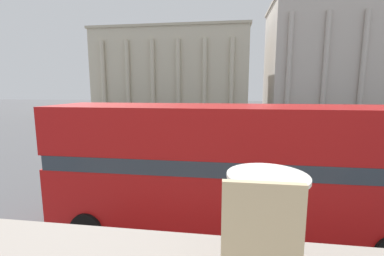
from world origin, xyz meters
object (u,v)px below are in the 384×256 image
at_px(plaza_building_left, 173,71).
at_px(cafe_dining_table, 266,199).
at_px(traffic_light_near, 343,133).
at_px(pedestrian_blue, 288,128).
at_px(car_white, 196,128).
at_px(pedestrian_red, 119,130).
at_px(cafe_chair_0, 258,244).
at_px(plaza_building_right, 328,58).
at_px(double_decker_bus, 229,164).
at_px(pedestrian_black, 166,124).
at_px(pedestrian_yellow, 329,133).
at_px(traffic_light_mid, 266,122).

bearing_deg(plaza_building_left, cafe_dining_table, -77.39).
distance_m(cafe_dining_table, traffic_light_near, 12.56).
bearing_deg(pedestrian_blue, traffic_light_near, -144.80).
relative_size(traffic_light_near, car_white, 0.94).
bearing_deg(car_white, pedestrian_red, 52.56).
xyz_separation_m(cafe_chair_0, plaza_building_right, (20.60, 57.85, 7.26)).
height_order(plaza_building_left, pedestrian_red, plaza_building_left).
distance_m(plaza_building_right, pedestrian_red, 48.99).
height_order(double_decker_bus, traffic_light_near, double_decker_bus).
relative_size(pedestrian_black, pedestrian_yellow, 1.07).
bearing_deg(double_decker_bus, pedestrian_black, 104.77).
bearing_deg(car_white, plaza_building_right, -99.00).
height_order(cafe_dining_table, pedestrian_black, cafe_dining_table).
bearing_deg(pedestrian_yellow, cafe_chair_0, 62.23).
relative_size(cafe_dining_table, pedestrian_blue, 0.40).
distance_m(double_decker_bus, cafe_chair_0, 6.79).
relative_size(double_decker_bus, cafe_dining_table, 15.44).
height_order(traffic_light_mid, car_white, traffic_light_mid).
relative_size(plaza_building_right, pedestrian_red, 15.50).
bearing_deg(pedestrian_black, double_decker_bus, 18.67).
distance_m(traffic_light_near, pedestrian_blue, 11.50).
bearing_deg(pedestrian_black, traffic_light_near, 41.11).
xyz_separation_m(cafe_dining_table, cafe_chair_0, (-0.12, -0.55, -0.02)).
xyz_separation_m(car_white, pedestrian_blue, (8.82, -1.13, 0.35)).
bearing_deg(car_white, traffic_light_mid, 157.04).
bearing_deg(plaza_building_left, pedestrian_blue, -62.34).
relative_size(plaza_building_right, traffic_light_mid, 6.89).
relative_size(plaza_building_left, pedestrian_black, 19.85).
height_order(double_decker_bus, pedestrian_yellow, double_decker_bus).
relative_size(plaza_building_left, pedestrian_blue, 18.65).
bearing_deg(pedestrian_blue, pedestrian_yellow, -82.54).
relative_size(traffic_light_mid, pedestrian_yellow, 2.24).
height_order(cafe_chair_0, pedestrian_blue, cafe_chair_0).
height_order(cafe_chair_0, car_white, cafe_chair_0).
bearing_deg(pedestrian_yellow, pedestrian_red, -4.58).
bearing_deg(cafe_chair_0, car_white, 97.59).
height_order(cafe_dining_table, plaza_building_left, plaza_building_left).
bearing_deg(cafe_dining_table, cafe_chair_0, -102.60).
bearing_deg(traffic_light_mid, cafe_chair_0, -98.41).
xyz_separation_m(traffic_light_near, pedestrian_yellow, (3.03, 9.82, -1.67)).
bearing_deg(pedestrian_yellow, cafe_dining_table, 62.02).
xyz_separation_m(double_decker_bus, car_white, (-3.24, 17.77, -1.62)).
bearing_deg(plaza_building_left, pedestrian_red, -85.95).
height_order(double_decker_bus, plaza_building_right, plaza_building_right).
relative_size(double_decker_bus, pedestrian_yellow, 7.08).
xyz_separation_m(cafe_dining_table, pedestrian_blue, (5.37, 22.71, -2.82)).
relative_size(pedestrian_red, pedestrian_yellow, 1.00).
bearing_deg(cafe_dining_table, traffic_light_near, 64.84).
relative_size(traffic_light_near, pedestrian_black, 2.33).
bearing_deg(plaza_building_left, traffic_light_mid, -69.32).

